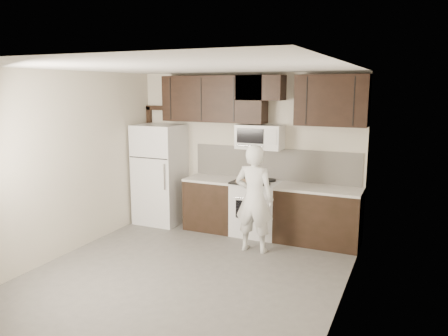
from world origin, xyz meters
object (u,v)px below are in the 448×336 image
Objects in this scene: stove at (256,208)px; refrigerator at (160,174)px; person at (254,199)px; microwave at (260,137)px.

refrigerator reaches higher than stove.
person is (0.22, -0.72, 0.36)m from stove.
stove is 0.57× the size of person.
stove is 1.90m from refrigerator.
microwave is 0.46× the size of person.
microwave is (-0.00, 0.12, 1.19)m from stove.
person is at bearing -72.99° from stove.
stove is 0.83m from person.
person is (2.07, -0.67, -0.08)m from refrigerator.
microwave reaches higher than person.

